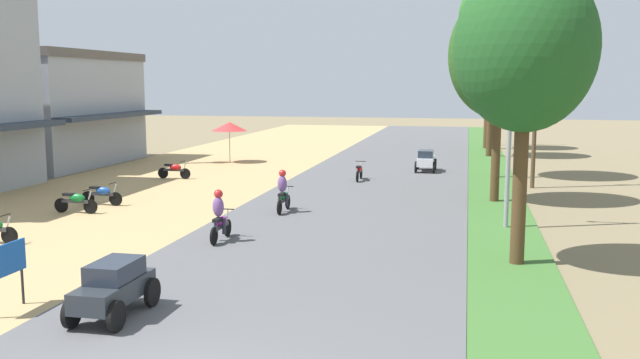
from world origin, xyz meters
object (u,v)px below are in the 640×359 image
at_px(utility_pole_near, 536,89).
at_px(streetlamp_near, 511,96).
at_px(parked_motorbike_third, 102,193).
at_px(parked_motorbike_fourth, 174,169).
at_px(motorbike_foreground_rider, 220,217).
at_px(streetlamp_mid, 487,84).
at_px(motorbike_ahead_second, 283,192).
at_px(median_tree_fifth, 489,47).
at_px(median_tree_third, 502,19).
at_px(median_tree_fourth, 492,49).
at_px(car_sedan_charcoal, 114,286).
at_px(vendor_umbrella, 229,126).
at_px(median_tree_second, 499,56).
at_px(car_sedan_white, 426,160).
at_px(median_tree_nearest, 525,49).
at_px(motorbike_ahead_third, 359,171).
at_px(street_signboard, 6,264).
at_px(parked_motorbike_second, 76,201).

bearing_deg(utility_pole_near, streetlamp_near, -99.90).
distance_m(parked_motorbike_third, parked_motorbike_fourth, 7.94).
bearing_deg(motorbike_foreground_rider, streetlamp_mid, 76.36).
bearing_deg(motorbike_ahead_second, median_tree_fifth, 73.90).
bearing_deg(utility_pole_near, median_tree_third, 115.86).
bearing_deg(median_tree_fourth, streetlamp_mid, 90.36).
relative_size(streetlamp_near, car_sedan_charcoal, 3.47).
bearing_deg(streetlamp_mid, utility_pole_near, -85.66).
xyz_separation_m(median_tree_fourth, streetlamp_mid, (-0.06, 8.75, -2.36)).
xyz_separation_m(vendor_umbrella, streetlamp_near, (15.96, -16.59, 2.26)).
bearing_deg(median_tree_third, median_tree_fifth, 90.58).
xyz_separation_m(parked_motorbike_third, median_tree_fifth, (15.90, 28.67, 7.10)).
xyz_separation_m(median_tree_second, streetlamp_near, (0.21, -5.37, -1.56)).
bearing_deg(parked_motorbike_fourth, streetlamp_mid, 55.54).
distance_m(parked_motorbike_fourth, car_sedan_white, 13.84).
xyz_separation_m(streetlamp_near, motorbike_ahead_second, (-8.25, 0.97, -3.72)).
height_order(median_tree_nearest, motorbike_ahead_third, median_tree_nearest).
distance_m(median_tree_third, car_sedan_white, 8.56).
relative_size(parked_motorbike_third, streetlamp_mid, 0.21).
distance_m(median_tree_third, car_sedan_charcoal, 27.00).
distance_m(parked_motorbike_fourth, vendor_umbrella, 7.92).
height_order(median_tree_fourth, median_tree_fifth, median_tree_fifth).
bearing_deg(streetlamp_near, parked_motorbike_third, 176.64).
xyz_separation_m(median_tree_fourth, median_tree_fifth, (-0.05, 5.79, 0.41)).
xyz_separation_m(street_signboard, utility_pole_near, (12.85, 21.31, 3.62)).
xyz_separation_m(parked_motorbike_second, median_tree_fourth, (16.02, 24.65, 6.69)).
distance_m(median_tree_nearest, car_sedan_white, 20.47).
bearing_deg(median_tree_fourth, parked_motorbike_fourth, -137.51).
distance_m(parked_motorbike_third, car_sedan_white, 18.31).
bearing_deg(median_tree_third, motorbike_foreground_rider, -117.80).
height_order(street_signboard, vendor_umbrella, vendor_umbrella).
relative_size(median_tree_second, car_sedan_white, 3.85).
distance_m(streetlamp_near, motorbike_ahead_second, 9.10).
height_order(parked_motorbike_third, streetlamp_mid, streetlamp_mid).
height_order(streetlamp_near, motorbike_ahead_third, streetlamp_near).
bearing_deg(median_tree_third, utility_pole_near, -64.14).
distance_m(car_sedan_charcoal, motorbike_foreground_rider, 7.15).
distance_m(parked_motorbike_third, median_tree_second, 17.22).
bearing_deg(motorbike_ahead_third, utility_pole_near, -2.22).
bearing_deg(utility_pole_near, motorbike_ahead_third, 177.78).
distance_m(median_tree_third, motorbike_ahead_second, 16.50).
height_order(median_tree_nearest, streetlamp_mid, streetlamp_mid).
xyz_separation_m(streetlamp_mid, utility_pole_near, (1.72, -22.68, -0.15)).
xyz_separation_m(streetlamp_near, car_sedan_white, (-3.63, 14.54, -3.83)).
distance_m(median_tree_second, median_tree_fifth, 24.28).
relative_size(median_tree_nearest, motorbike_ahead_second, 4.54).
height_order(parked_motorbike_second, vendor_umbrella, vendor_umbrella).
distance_m(parked_motorbike_third, motorbike_foreground_rider, 8.65).
xyz_separation_m(utility_pole_near, motorbike_ahead_second, (-9.98, -8.91, -3.87)).
bearing_deg(parked_motorbike_second, motorbike_ahead_third, 50.11).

